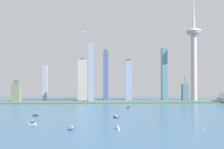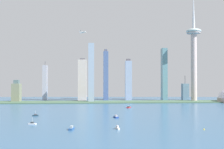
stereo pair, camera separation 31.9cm
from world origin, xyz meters
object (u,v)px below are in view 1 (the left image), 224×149
at_px(skyscraper_3, 185,92).
at_px(skyscraper_5, 16,92).
at_px(observation_tower, 194,50).
at_px(skyscraper_6, 91,73).
at_px(boat_7, 129,107).
at_px(airplane, 83,32).
at_px(skyscraper_1, 82,80).
at_px(skyscraper_7, 164,74).
at_px(boat_5, 35,115).
at_px(skyscraper_0, 106,75).
at_px(skyscraper_4, 45,83).
at_px(boat_3, 117,128).
at_px(skyscraper_2, 128,80).
at_px(boat_1, 32,124).
at_px(boat_2, 116,117).
at_px(boat_6, 72,128).
at_px(channel_buoy_0, 204,129).

distance_m(skyscraper_3, skyscraper_5, 490.27).
bearing_deg(observation_tower, skyscraper_6, -177.82).
xyz_separation_m(boat_7, airplane, (-105.70, 133.41, 185.54)).
height_order(skyscraper_1, skyscraper_7, skyscraper_7).
xyz_separation_m(skyscraper_1, boat_5, (-60.02, -359.59, -59.81)).
distance_m(skyscraper_0, skyscraper_4, 185.02).
height_order(skyscraper_6, boat_3, skyscraper_6).
height_order(skyscraper_1, boat_7, skyscraper_1).
bearing_deg(boat_5, skyscraper_2, -143.44).
height_order(skyscraper_7, boat_3, skyscraper_7).
bearing_deg(skyscraper_2, skyscraper_4, 177.31).
distance_m(skyscraper_7, boat_1, 530.78).
xyz_separation_m(skyscraper_6, boat_7, (83.84, -165.44, -79.59)).
xyz_separation_m(skyscraper_4, skyscraper_5, (-65.54, -68.72, -25.25)).
bearing_deg(skyscraper_5, skyscraper_0, 15.51).
height_order(skyscraper_7, boat_7, skyscraper_7).
height_order(skyscraper_2, boat_2, skyscraper_2).
bearing_deg(skyscraper_0, boat_6, -96.64).
height_order(skyscraper_2, boat_6, skyscraper_2).
height_order(observation_tower, boat_3, observation_tower).
relative_size(skyscraper_5, boat_7, 3.32).
height_order(observation_tower, channel_buoy_0, observation_tower).
bearing_deg(boat_5, skyscraper_5, -94.34).
distance_m(skyscraper_4, boat_3, 546.03).
distance_m(skyscraper_7, airplane, 275.15).
bearing_deg(boat_7, skyscraper_6, -128.11).
distance_m(boat_2, boat_6, 119.59).
bearing_deg(skyscraper_2, skyscraper_0, 169.84).
height_order(boat_3, boat_7, boat_7).
bearing_deg(skyscraper_0, observation_tower, -16.42).
bearing_deg(skyscraper_4, boat_1, -81.75).
bearing_deg(skyscraper_4, skyscraper_3, -3.37).
relative_size(boat_5, channel_buoy_0, 4.52).
distance_m(boat_3, boat_5, 182.79).
height_order(observation_tower, boat_6, observation_tower).
bearing_deg(skyscraper_1, boat_3, -82.32).
relative_size(skyscraper_0, skyscraper_4, 1.32).
relative_size(skyscraper_5, boat_1, 5.40).
bearing_deg(boat_1, skyscraper_6, -85.55).
bearing_deg(skyscraper_1, skyscraper_4, 169.22).
bearing_deg(skyscraper_2, skyscraper_6, -147.01).
xyz_separation_m(skyscraper_1, skyscraper_2, (138.93, 9.69, -0.65)).
bearing_deg(skyscraper_3, skyscraper_6, -168.15).
bearing_deg(skyscraper_0, boat_5, -108.90).
bearing_deg(airplane, skyscraper_6, 111.94).
xyz_separation_m(skyscraper_7, channel_buoy_0, (-73.99, -490.70, -76.60)).
relative_size(skyscraper_2, boat_6, 8.45).
bearing_deg(boat_6, boat_5, -143.14).
height_order(channel_buoy_0, airplane, airplane).
bearing_deg(airplane, boat_2, -20.96).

